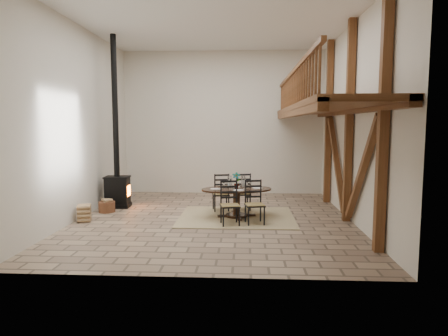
# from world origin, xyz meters

# --- Properties ---
(ground) EXTENTS (8.00, 8.00, 0.00)m
(ground) POSITION_xyz_m (0.00, 0.00, 0.00)
(ground) COLOR #9E8469
(ground) RESTS_ON ground
(room_shell) EXTENTS (7.02, 8.02, 5.01)m
(room_shell) POSITION_xyz_m (1.19, 0.00, 3.01)
(room_shell) COLOR beige
(room_shell) RESTS_ON ground
(rug) EXTENTS (3.00, 2.50, 0.02)m
(rug) POSITION_xyz_m (0.58, 0.23, 0.01)
(rug) COLOR tan
(rug) RESTS_ON ground
(dining_table) EXTENTS (2.04, 2.23, 1.19)m
(dining_table) POSITION_xyz_m (0.58, 0.23, 0.44)
(dining_table) COLOR black
(dining_table) RESTS_ON ground
(wood_stove) EXTENTS (0.74, 0.58, 5.00)m
(wood_stove) POSITION_xyz_m (-2.98, 1.34, 1.11)
(wood_stove) COLOR black
(wood_stove) RESTS_ON ground
(log_basket) EXTENTS (0.45, 0.45, 0.38)m
(log_basket) POSITION_xyz_m (-3.07, 0.64, 0.16)
(log_basket) COLOR brown
(log_basket) RESTS_ON ground
(log_stack) EXTENTS (0.39, 0.40, 0.44)m
(log_stack) POSITION_xyz_m (-3.25, -0.47, 0.22)
(log_stack) COLOR #A08259
(log_stack) RESTS_ON ground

